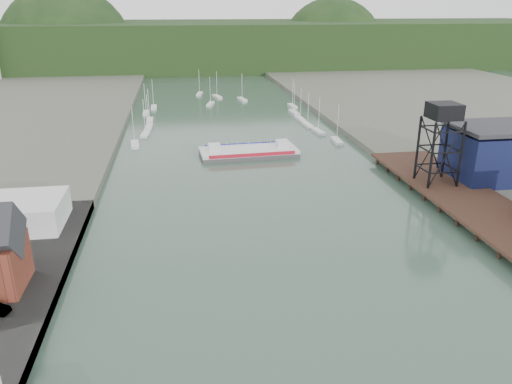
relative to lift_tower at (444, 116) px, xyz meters
name	(u,v)px	position (x,y,z in m)	size (l,w,h in m)	color
east_pier	(480,207)	(2.00, -13.00, -13.75)	(14.00, 70.00, 2.45)	black
white_shed	(6,213)	(-79.00, -8.00, -11.80)	(18.00, 12.00, 4.50)	silver
lift_tower	(444,116)	(0.00, 0.00, 0.00)	(6.50, 6.50, 16.00)	black
blue_shed	(501,153)	(15.00, 2.00, -8.59)	(20.50, 14.50, 11.30)	#0B0F34
marina_sailboats	(224,115)	(-34.92, 80.46, -15.30)	(57.71, 92.65, 0.90)	silver
distant_hills	(193,48)	(-38.98, 243.35, -5.27)	(500.00, 120.00, 80.00)	black
chain_ferry	(249,152)	(-33.41, 31.97, -14.64)	(24.80, 11.17, 3.50)	#454547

